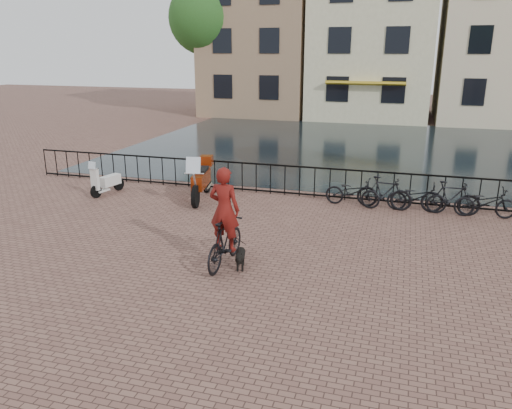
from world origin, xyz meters
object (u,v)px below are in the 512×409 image
(cyclist, at_px, (225,223))
(motorcycle, at_px, (201,175))
(dog, at_px, (240,258))
(scooter, at_px, (107,176))

(cyclist, bearing_deg, motorcycle, -58.22)
(cyclist, xyz_separation_m, motorcycle, (-2.51, 4.62, -0.19))
(dog, height_order, scooter, scooter)
(motorcycle, bearing_deg, cyclist, -72.01)
(dog, height_order, motorcycle, motorcycle)
(dog, xyz_separation_m, motorcycle, (-2.89, 4.70, 0.57))
(motorcycle, bearing_deg, scooter, 174.57)
(dog, bearing_deg, motorcycle, 106.60)
(scooter, bearing_deg, dog, -23.91)
(scooter, bearing_deg, motorcycle, 16.60)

